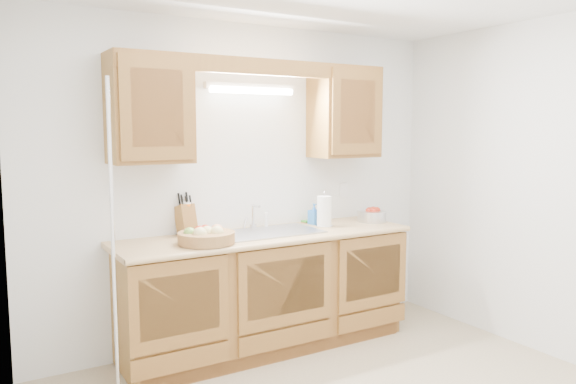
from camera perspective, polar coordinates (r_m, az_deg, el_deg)
room at (r=3.23m, az=7.92°, el=-1.43°), size 3.52×3.50×2.50m
base_cabinets at (r=4.38m, az=-2.28°, el=-10.11°), size 2.20×0.60×0.86m
countertop at (r=4.27m, az=-2.21°, el=-4.49°), size 2.30×0.63×0.04m
upper_cabinet_left at (r=4.01m, az=-13.91°, el=8.20°), size 0.55×0.33×0.75m
upper_cabinet_right at (r=4.77m, az=5.73°, el=8.05°), size 0.55×0.33×0.75m
valance at (r=4.22m, az=-2.32°, el=12.58°), size 2.20×0.05×0.12m
fluorescent_fixture at (r=4.40m, az=-3.75°, el=10.44°), size 0.76×0.08×0.08m
sink at (r=4.30m, az=-2.34°, el=-5.12°), size 0.84×0.46×0.36m
wire_shelf_pole at (r=3.59m, az=-17.34°, el=-4.93°), size 0.03×0.03×2.00m
outlet_plate at (r=4.99m, az=5.67°, el=0.22°), size 0.08×0.01×0.12m
fruit_basket at (r=3.91m, az=-8.31°, el=-4.44°), size 0.48×0.48×0.12m
knife_block at (r=4.24m, az=-10.33°, el=-2.76°), size 0.13×0.20×0.33m
orange_canister at (r=4.24m, az=-10.26°, el=-2.66°), size 0.09×0.09×0.25m
soap_bottle at (r=4.66m, az=2.67°, el=-2.23°), size 0.09×0.09×0.17m
sponge at (r=4.75m, az=2.03°, el=-3.02°), size 0.11×0.07×0.02m
paper_towel at (r=4.53m, az=3.70°, el=-2.01°), size 0.15×0.15×0.30m
apple_bowl at (r=4.83m, az=8.54°, el=-2.36°), size 0.29×0.29×0.13m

